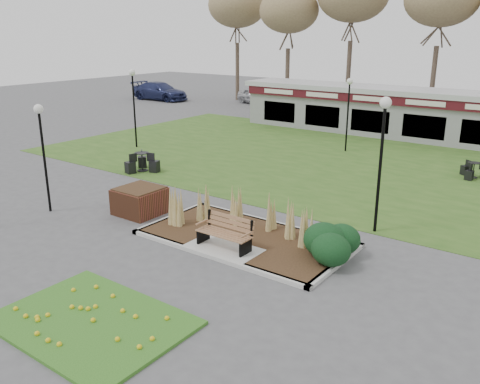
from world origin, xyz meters
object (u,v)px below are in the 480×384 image
Objects in this scene: lamp_post_mid_left at (41,135)px; car_blue at (160,91)px; lamp_post_mid_right at (349,99)px; food_pavilion at (432,115)px; car_silver at (256,96)px; bistro_set_d at (473,173)px; car_black at (354,104)px; lamp_post_near_right at (383,135)px; brick_planter at (140,200)px; lamp_post_far_left at (133,91)px; bistro_set_a at (142,165)px; park_bench at (226,232)px.

car_blue is (-18.81, 24.49, -1.96)m from lamp_post_mid_left.
lamp_post_mid_left is at bearing -106.43° from lamp_post_mid_right.
food_pavilion is 6.15× the size of car_silver.
car_silver reaches higher than bistro_set_d.
food_pavilion is 10.68m from car_black.
lamp_post_near_right is 34.98m from car_blue.
lamp_post_mid_left is (-2.79, -1.76, 2.31)m from brick_planter.
car_black is at bearing 91.68° from lamp_post_mid_left.
lamp_post_mid_right is at bearing 31.28° from lamp_post_far_left.
lamp_post_far_left is at bearing 120.53° from lamp_post_mid_left.
car_blue is (-23.25, 9.44, -1.99)m from lamp_post_mid_right.
bistro_set_a reaches higher than bistro_set_d.
bistro_set_d is 25.43m from car_silver.
food_pavilion is at bearing 70.88° from lamp_post_mid_left.
car_silver is (-4.66, 18.45, -2.41)m from lamp_post_far_left.
brick_planter is 0.06× the size of food_pavilion.
lamp_post_near_right is 1.08× the size of car_silver.
car_blue is at bearing 132.99° from bistro_set_a.
lamp_post_mid_right is 0.96× the size of car_silver.
bistro_set_d is at bearing -112.01° from car_blue.
lamp_post_far_left is at bearing -148.72° from lamp_post_mid_right.
lamp_post_mid_left reaches higher than car_black.
car_silver is (-12.81, 25.79, 0.21)m from brick_planter.
brick_planter is 0.38× the size of car_silver.
lamp_post_mid_right is 0.91× the size of lamp_post_far_left.
car_blue is at bearing 159.96° from bistro_set_d.
lamp_post_near_right is at bearing -60.38° from lamp_post_mid_right.
lamp_post_mid_left is 15.69m from lamp_post_mid_right.
lamp_post_mid_right is at bearing -112.01° from car_silver.
lamp_post_far_left reaches higher than brick_planter.
food_pavilion is at bearing 90.00° from park_bench.
lamp_post_near_right is 2.75× the size of bistro_set_a.
car_black is at bearing 106.65° from park_bench.
lamp_post_mid_right is (-2.75, 14.04, 2.22)m from park_bench.
park_bench reaches higher than bistro_set_a.
car_blue is at bearing 146.07° from lamp_post_near_right.
car_black is (9.21, 0.21, -0.01)m from car_silver.
bistro_set_d is (4.01, -7.18, -1.23)m from food_pavilion.
lamp_post_mid_right is 11.47m from lamp_post_far_left.
lamp_post_far_left reaches higher than car_blue.
lamp_post_mid_left is (-10.15, -5.01, -0.36)m from lamp_post_near_right.
lamp_post_mid_left is (-7.19, -1.01, 2.20)m from park_bench.
bistro_set_d is at bearing 72.25° from park_bench.
brick_planter is 0.35× the size of lamp_post_near_right.
lamp_post_near_right is at bearing 53.49° from park_bench.
food_pavilion is at bearing 60.29° from bistro_set_a.
car_silver is at bearing 110.90° from car_black.
bistro_set_d is 0.32× the size of car_silver.
brick_planter is at bearing -44.03° from bistro_set_a.
car_silver is at bearing 131.82° from lamp_post_near_right.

